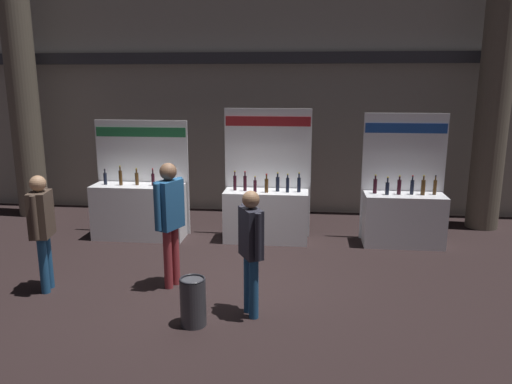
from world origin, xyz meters
The scene contains 9 objects.
ground_plane centered at (0.00, 0.00, 0.00)m, with size 28.99×28.99×0.00m, color black.
hall_colonnade centered at (0.00, 4.30, 3.06)m, with size 14.50×1.40×6.26m.
exhibitor_booth_0 centered at (-1.91, 2.08, 0.60)m, with size 1.81×0.66×2.24m.
exhibitor_booth_1 centered at (0.52, 2.16, 0.60)m, with size 1.64×0.66×2.47m.
exhibitor_booth_2 centered at (3.05, 2.18, 0.59)m, with size 1.51×0.66×2.40m.
trash_bin centered at (-0.09, -1.27, 0.31)m, with size 0.32×0.32×0.62m.
visitor_0 centered at (-2.43, -0.47, 1.02)m, with size 0.32×0.58×1.69m.
visitor_2 centered at (0.59, -0.93, 0.97)m, with size 0.36×0.50×1.65m.
visitor_4 centered at (-0.68, -0.14, 1.12)m, with size 0.36×0.56×1.85m.
Camera 1 is at (1.27, -6.78, 2.98)m, focal length 34.55 mm.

